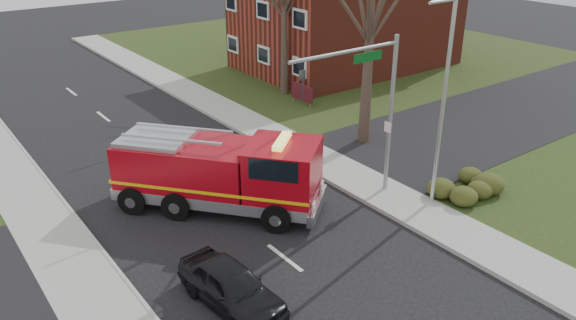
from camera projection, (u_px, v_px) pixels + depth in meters
ground at (285, 258)px, 19.78m from camera, size 120.00×120.00×0.00m
sidewalk_right at (406, 205)px, 23.11m from camera, size 2.40×80.00×0.15m
cross_street_right at (537, 104)px, 34.81m from camera, size 30.00×8.00×0.15m
brick_building at (347, 18)px, 41.71m from camera, size 15.40×10.40×7.25m
health_center_sign at (302, 93)px, 34.24m from camera, size 0.12×2.00×1.40m
hedge_corner at (470, 185)px, 23.69m from camera, size 2.80×2.00×0.90m
traffic_signal_mast at (370, 93)px, 21.74m from camera, size 5.29×0.18×6.80m
streetlight_pole at (443, 100)px, 21.39m from camera, size 1.48×0.16×8.40m
fire_engine at (221, 174)px, 22.53m from camera, size 7.33×8.01×3.28m
parked_car_maroon at (231, 286)px, 17.20m from camera, size 2.05×4.23×1.39m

